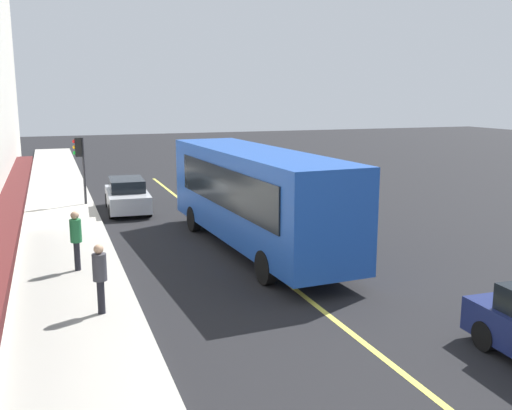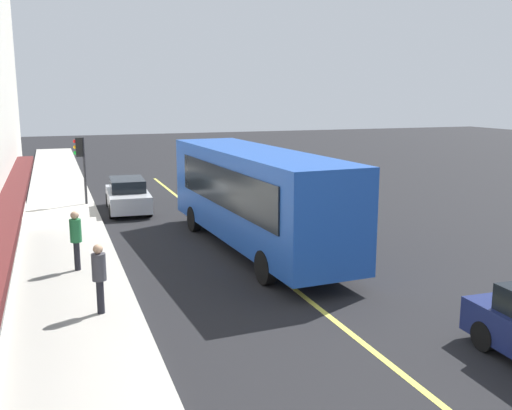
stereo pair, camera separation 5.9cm
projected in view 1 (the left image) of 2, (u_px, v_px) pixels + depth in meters
The scene contains 9 objects.
ground at pixel (242, 248), 20.40m from camera, with size 120.00×120.00×0.00m, color black.
sidewalk at pixel (68, 262), 18.41m from camera, with size 80.00×3.13×0.15m, color #B2ADA3.
lane_centre_stripe at pixel (242, 248), 20.40m from camera, with size 36.00×0.16×0.01m, color #D8D14C.
bus at pixel (254, 194), 19.80m from camera, with size 11.25×3.11×3.50m.
traffic_light at pixel (80, 155), 27.24m from camera, with size 0.30×0.52×3.20m.
car_silver at pixel (127, 195), 26.62m from camera, with size 4.38×2.02×1.52m.
car_teal at pixel (229, 187), 29.17m from camera, with size 4.37×2.00×1.52m.
pedestrian_near_storefront at pixel (100, 272), 13.74m from camera, with size 0.34×0.34×1.73m.
pedestrian_by_curb at pixel (76, 235), 17.12m from camera, with size 0.34×0.34×1.81m.
Camera 1 is at (-18.72, 6.25, 5.39)m, focal length 40.30 mm.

